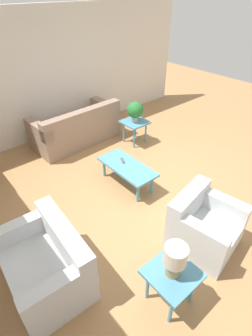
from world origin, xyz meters
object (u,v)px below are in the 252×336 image
object	(u,v)px
side_table_plant	(135,125)
armchair	(203,226)
sofa	(77,129)
side_table_lamp	(172,277)
table_lamp	(175,259)
loveseat	(48,264)
coffee_table	(127,168)
potted_plant	(135,110)

from	to	relation	value
side_table_plant	armchair	bearing A→B (deg)	156.07
sofa	side_table_plant	bearing A→B (deg)	136.88
side_table_lamp	table_lamp	distance (m)	0.32
loveseat	side_table_lamp	bearing A→B (deg)	43.38
armchair	coffee_table	world-z (taller)	armchair
table_lamp	potted_plant	bearing A→B (deg)	-35.83
sofa	table_lamp	distance (m)	4.04
table_lamp	loveseat	bearing A→B (deg)	39.87
loveseat	side_table_plant	xyz separation A→B (m)	(1.89, -3.08, 0.12)
coffee_table	table_lamp	xyz separation A→B (m)	(-1.93, 1.02, 0.40)
side_table_lamp	side_table_plant	bearing A→B (deg)	-35.83
armchair	coffee_table	distance (m)	1.66
armchair	potted_plant	distance (m)	3.01
coffee_table	table_lamp	world-z (taller)	table_lamp
coffee_table	table_lamp	distance (m)	2.22
loveseat	table_lamp	size ratio (longest dim) A/B	2.92
loveseat	potted_plant	distance (m)	3.64
coffee_table	side_table_lamp	xyz separation A→B (m)	(-1.93, 1.02, 0.08)
loveseat	coffee_table	bearing A→B (deg)	116.62
sofa	table_lamp	size ratio (longest dim) A/B	4.75
coffee_table	side_table_lamp	distance (m)	2.19
side_table_plant	side_table_lamp	distance (m)	3.69
table_lamp	side_table_plant	bearing A→B (deg)	-35.83
armchair	table_lamp	distance (m)	1.08
loveseat	side_table_lamp	size ratio (longest dim) A/B	2.29
coffee_table	potted_plant	distance (m)	1.61
armchair	coffee_table	bearing A→B (deg)	78.00
sofa	armchair	xyz separation A→B (m)	(-3.57, 0.22, -0.00)
loveseat	side_table_plant	bearing A→B (deg)	125.06
side_table_plant	side_table_lamp	bearing A→B (deg)	144.17
coffee_table	potted_plant	xyz separation A→B (m)	(1.06, -1.14, 0.42)
sofa	loveseat	bearing A→B (deg)	50.19
sofa	coffee_table	bearing A→B (deg)	83.04
side_table_plant	side_table_lamp	size ratio (longest dim) A/B	1.00
sofa	table_lamp	bearing A→B (deg)	70.58
sofa	loveseat	size ratio (longest dim) A/B	1.63
loveseat	table_lamp	bearing A→B (deg)	43.38
armchair	coffee_table	xyz separation A→B (m)	(1.66, -0.07, 0.04)
coffee_table	side_table_plant	xyz separation A→B (m)	(1.06, -1.14, 0.08)
coffee_table	table_lamp	bearing A→B (deg)	152.06
armchair	table_lamp	world-z (taller)	table_lamp
armchair	table_lamp	bearing A→B (deg)	-173.75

